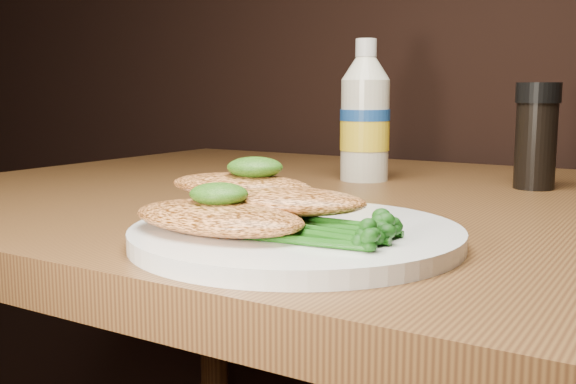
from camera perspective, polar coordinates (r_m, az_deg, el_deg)
The scene contains 9 objects.
plate at distance 0.54m, azimuth 0.71°, elevation -3.65°, with size 0.26×0.26×0.01m, color white.
chicken_front at distance 0.51m, azimuth -5.97°, elevation -2.16°, with size 0.15×0.08×0.02m, color #F9964F.
chicken_mid at distance 0.54m, azimuth -0.75°, elevation -0.71°, with size 0.14×0.07×0.02m, color #F9964F.
chicken_back at distance 0.57m, azimuth -4.06°, elevation 0.56°, with size 0.13×0.07×0.02m, color #F9964F.
pesto_front at distance 0.51m, azimuth -5.86°, elevation -0.16°, with size 0.05×0.04×0.02m, color #103508.
pesto_back at distance 0.57m, azimuth -2.81°, elevation 2.09°, with size 0.05×0.04×0.02m, color #103508.
broccolini_bundle at distance 0.49m, azimuth 2.93°, elevation -2.77°, with size 0.13×0.10×0.02m, color #1A5512, non-canonical shape.
mayo_bottle at distance 0.91m, azimuth 6.52°, elevation 6.85°, with size 0.07×0.07×0.19m, color beige, non-canonical shape.
pepper_grinder at distance 0.88m, azimuth 20.20°, elevation 4.44°, with size 0.05×0.05×0.13m, color black, non-canonical shape.
Camera 1 is at (0.28, 0.34, 0.87)m, focal length 42.14 mm.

